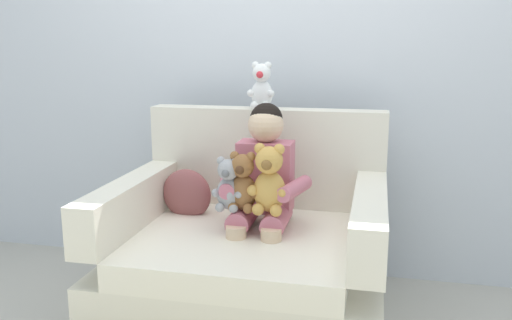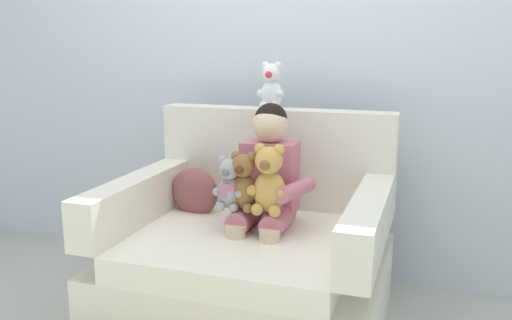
{
  "view_description": "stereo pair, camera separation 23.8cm",
  "coord_description": "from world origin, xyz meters",
  "px_view_note": "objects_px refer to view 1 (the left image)",
  "views": [
    {
      "loc": [
        0.57,
        -2.32,
        1.33
      ],
      "look_at": [
        0.05,
        -0.05,
        0.83
      ],
      "focal_mm": 37.98,
      "sensor_mm": 36.0,
      "label": 1
    },
    {
      "loc": [
        0.8,
        -2.26,
        1.33
      ],
      "look_at": [
        0.05,
        -0.05,
        0.83
      ],
      "focal_mm": 37.98,
      "sensor_mm": 36.0,
      "label": 2
    }
  ],
  "objects_px": {
    "armchair": "(249,259)",
    "plush_brown": "(243,183)",
    "seated_child": "(263,182)",
    "plush_white_on_backrest": "(262,87)",
    "throw_pillow": "(187,194)",
    "plush_grey": "(228,186)",
    "plush_honey": "(269,181)"
  },
  "relations": [
    {
      "from": "armchair",
      "to": "plush_brown",
      "type": "bearing_deg",
      "value": -98.91
    },
    {
      "from": "seated_child",
      "to": "plush_white_on_backrest",
      "type": "height_order",
      "value": "plush_white_on_backrest"
    },
    {
      "from": "plush_brown",
      "to": "throw_pillow",
      "type": "bearing_deg",
      "value": 138.79
    },
    {
      "from": "plush_brown",
      "to": "plush_grey",
      "type": "distance_m",
      "value": 0.07
    },
    {
      "from": "plush_white_on_backrest",
      "to": "plush_grey",
      "type": "bearing_deg",
      "value": -91.0
    },
    {
      "from": "plush_honey",
      "to": "throw_pillow",
      "type": "relative_size",
      "value": 1.22
    },
    {
      "from": "armchair",
      "to": "seated_child",
      "type": "bearing_deg",
      "value": 44.58
    },
    {
      "from": "plush_brown",
      "to": "plush_grey",
      "type": "relative_size",
      "value": 1.1
    },
    {
      "from": "plush_honey",
      "to": "throw_pillow",
      "type": "bearing_deg",
      "value": 141.49
    },
    {
      "from": "seated_child",
      "to": "throw_pillow",
      "type": "distance_m",
      "value": 0.44
    },
    {
      "from": "plush_brown",
      "to": "armchair",
      "type": "bearing_deg",
      "value": 72.96
    },
    {
      "from": "armchair",
      "to": "plush_grey",
      "type": "relative_size",
      "value": 5.03
    },
    {
      "from": "plush_brown",
      "to": "throw_pillow",
      "type": "xyz_separation_m",
      "value": [
        -0.35,
        0.23,
        -0.14
      ]
    },
    {
      "from": "seated_child",
      "to": "plush_grey",
      "type": "xyz_separation_m",
      "value": [
        -0.13,
        -0.14,
        0.01
      ]
    },
    {
      "from": "throw_pillow",
      "to": "plush_brown",
      "type": "bearing_deg",
      "value": -33.08
    },
    {
      "from": "seated_child",
      "to": "plush_grey",
      "type": "bearing_deg",
      "value": -130.59
    },
    {
      "from": "armchair",
      "to": "seated_child",
      "type": "relative_size",
      "value": 1.52
    },
    {
      "from": "plush_white_on_backrest",
      "to": "plush_brown",
      "type": "bearing_deg",
      "value": -83.44
    },
    {
      "from": "plush_brown",
      "to": "plush_honey",
      "type": "bearing_deg",
      "value": -11.31
    },
    {
      "from": "plush_honey",
      "to": "throw_pillow",
      "type": "distance_m",
      "value": 0.55
    },
    {
      "from": "throw_pillow",
      "to": "seated_child",
      "type": "bearing_deg",
      "value": -13.68
    },
    {
      "from": "seated_child",
      "to": "plush_honey",
      "type": "height_order",
      "value": "seated_child"
    },
    {
      "from": "plush_grey",
      "to": "plush_honey",
      "type": "relative_size",
      "value": 0.78
    },
    {
      "from": "plush_white_on_backrest",
      "to": "plush_honey",
      "type": "bearing_deg",
      "value": -69.18
    },
    {
      "from": "plush_honey",
      "to": "plush_brown",
      "type": "bearing_deg",
      "value": 164.74
    },
    {
      "from": "seated_child",
      "to": "plush_brown",
      "type": "bearing_deg",
      "value": -114.71
    },
    {
      "from": "plush_brown",
      "to": "plush_grey",
      "type": "height_order",
      "value": "plush_brown"
    },
    {
      "from": "armchair",
      "to": "throw_pillow",
      "type": "bearing_deg",
      "value": 157.01
    },
    {
      "from": "seated_child",
      "to": "plush_brown",
      "type": "distance_m",
      "value": 0.15
    },
    {
      "from": "armchair",
      "to": "plush_honey",
      "type": "height_order",
      "value": "armchair"
    },
    {
      "from": "plush_grey",
      "to": "throw_pillow",
      "type": "bearing_deg",
      "value": 124.12
    },
    {
      "from": "plush_grey",
      "to": "plush_honey",
      "type": "height_order",
      "value": "plush_honey"
    }
  ]
}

